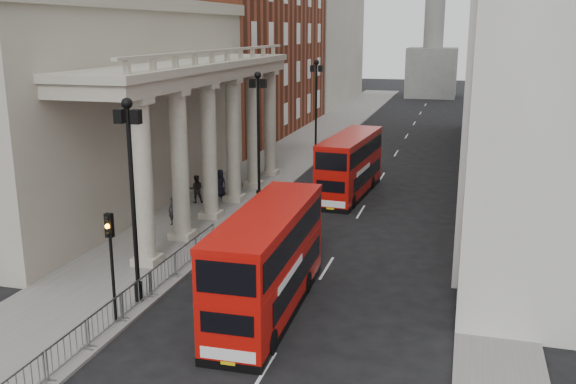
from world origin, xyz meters
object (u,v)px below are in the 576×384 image
object	(u,v)px
lamp_post_mid	(258,129)
bus_far	(350,164)
traffic_light	(111,248)
pedestrian_b	(196,189)
lamp_post_north	(316,102)
pedestrian_a	(173,211)
bus_near	(268,260)
pedestrian_c	(220,183)
lamp_post_south	(132,188)

from	to	relation	value
lamp_post_mid	bus_far	distance (m)	7.07
traffic_light	pedestrian_b	bearing A→B (deg)	103.23
lamp_post_north	pedestrian_a	world-z (taller)	lamp_post_north
bus_near	pedestrian_c	xyz separation A→B (m)	(-8.31, 16.02, -1.14)
lamp_post_mid	lamp_post_south	bearing A→B (deg)	-90.00
lamp_post_south	lamp_post_north	size ratio (longest dim) A/B	1.00
bus_near	pedestrian_b	distance (m)	16.96
pedestrian_a	pedestrian_b	world-z (taller)	pedestrian_b
lamp_post_mid	pedestrian_c	world-z (taller)	lamp_post_mid
pedestrian_a	bus_near	bearing A→B (deg)	-42.62
pedestrian_a	pedestrian_b	size ratio (longest dim) A/B	0.91
lamp_post_north	bus_near	size ratio (longest dim) A/B	0.86
lamp_post_north	pedestrian_b	size ratio (longest dim) A/B	4.61
pedestrian_b	lamp_post_south	bearing A→B (deg)	77.68
lamp_post_north	lamp_post_south	bearing A→B (deg)	-90.00
pedestrian_a	pedestrian_b	distance (m)	4.92
lamp_post_north	bus_near	world-z (taller)	lamp_post_north
traffic_light	bus_near	world-z (taller)	traffic_light
lamp_post_mid	bus_far	size ratio (longest dim) A/B	0.86
lamp_post_south	bus_far	world-z (taller)	lamp_post_south
bus_far	pedestrian_c	bearing A→B (deg)	-154.20
lamp_post_mid	lamp_post_north	size ratio (longest dim) A/B	1.00
pedestrian_c	lamp_post_south	bearing A→B (deg)	-72.43
bus_near	pedestrian_a	bearing A→B (deg)	131.30
lamp_post_south	pedestrian_a	distance (m)	11.23
traffic_light	bus_far	bearing A→B (deg)	76.96
bus_far	pedestrian_a	size ratio (longest dim) A/B	5.89
lamp_post_north	pedestrian_b	world-z (taller)	lamp_post_north
traffic_light	pedestrian_a	size ratio (longest dim) A/B	2.63
traffic_light	pedestrian_b	xyz separation A→B (m)	(-3.97, 16.90, -2.08)
lamp_post_mid	lamp_post_north	distance (m)	16.00
bus_near	traffic_light	bearing A→B (deg)	-153.80
lamp_post_north	bus_far	bearing A→B (deg)	-66.76
pedestrian_b	pedestrian_c	distance (m)	2.06
traffic_light	pedestrian_b	distance (m)	17.49
traffic_light	bus_near	xyz separation A→B (m)	(5.26, 2.72, -0.92)
bus_near	pedestrian_b	xyz separation A→B (m)	(-9.23, 14.18, -1.16)
bus_far	pedestrian_c	xyz separation A→B (m)	(-8.14, -3.21, -1.10)
lamp_post_north	bus_far	xyz separation A→B (m)	(5.18, -12.07, -2.77)
traffic_light	pedestrian_c	bearing A→B (deg)	99.25
bus_near	bus_far	bearing A→B (deg)	89.34
lamp_post_mid	pedestrian_b	size ratio (longest dim) A/B	4.61
bus_near	pedestrian_a	xyz separation A→B (m)	(-8.52, 9.31, -1.24)
lamp_post_north	pedestrian_b	bearing A→B (deg)	-102.75
pedestrian_b	pedestrian_c	world-z (taller)	pedestrian_c
lamp_post_south	lamp_post_north	xyz separation A→B (m)	(0.00, 32.00, 0.00)
pedestrian_a	bus_far	bearing A→B (deg)	54.82
lamp_post_north	traffic_light	size ratio (longest dim) A/B	1.93
lamp_post_mid	pedestrian_a	xyz separation A→B (m)	(-3.17, -5.99, -3.97)
pedestrian_b	traffic_light	bearing A→B (deg)	76.32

